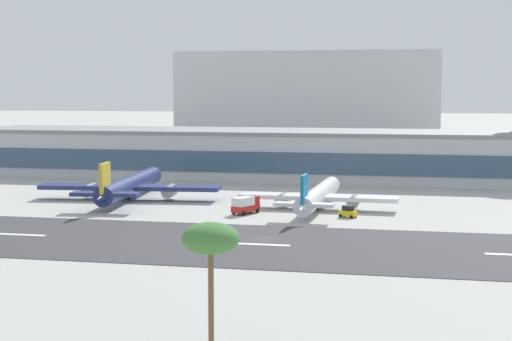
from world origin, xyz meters
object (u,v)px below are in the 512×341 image
distant_hotel_block (309,98)px  service_baggage_tug_1 (348,212)px  terminal_building (267,154)px  service_box_truck_0 (246,204)px  airliner_gold_tail_gate_0 (129,186)px  airliner_blue_tail_gate_1 (318,196)px  palm_tree_0 (211,240)px

distant_hotel_block → service_baggage_tug_1: (36.61, -200.90, -18.71)m
terminal_building → distant_hotel_block: size_ratio=1.44×
distant_hotel_block → service_box_truck_0: (17.11, -200.54, -17.96)m
distant_hotel_block → airliner_gold_tail_gate_0: (-11.40, -187.64, -16.70)m
terminal_building → airliner_blue_tail_gate_1: terminal_building is taller
service_baggage_tug_1 → palm_tree_0: palm_tree_0 is taller
service_baggage_tug_1 → palm_tree_0: size_ratio=0.30×
distant_hotel_block → airliner_blue_tail_gate_1: bearing=-81.2°
service_box_truck_0 → service_baggage_tug_1: bearing=-65.5°
service_baggage_tug_1 → distant_hotel_block: bearing=-58.0°
distant_hotel_block → service_box_truck_0: size_ratio=17.25×
airliner_gold_tail_gate_0 → airliner_blue_tail_gate_1: bearing=-102.7°
distant_hotel_block → palm_tree_0: (31.99, -280.26, -9.57)m
distant_hotel_block → service_baggage_tug_1: bearing=-79.7°
terminal_building → service_box_truck_0: 64.19m
distant_hotel_block → service_box_truck_0: 202.07m
distant_hotel_block → airliner_blue_tail_gate_1: 195.77m
service_baggage_tug_1 → service_box_truck_0: bearing=20.7°
palm_tree_0 → airliner_blue_tail_gate_1: bearing=91.4°
terminal_building → distant_hotel_block: (-8.56, 137.09, 13.36)m
airliner_gold_tail_gate_0 → palm_tree_0: size_ratio=3.88×
terminal_building → palm_tree_0: 145.12m
airliner_gold_tail_gate_0 → palm_tree_0: bearing=-160.5°
airliner_gold_tail_gate_0 → service_box_truck_0: bearing=-120.0°
airliner_gold_tail_gate_0 → airliner_blue_tail_gate_1: airliner_gold_tail_gate_0 is taller
distant_hotel_block → palm_tree_0: 282.24m
terminal_building → service_baggage_tug_1: (28.06, -63.81, -5.35)m
airliner_gold_tail_gate_0 → palm_tree_0: 102.52m
service_box_truck_0 → service_baggage_tug_1: service_box_truck_0 is taller
airliner_blue_tail_gate_1 → service_baggage_tug_1: size_ratio=11.41×
terminal_building → service_box_truck_0: bearing=-82.3°
airliner_blue_tail_gate_1 → service_box_truck_0: size_ratio=6.31×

